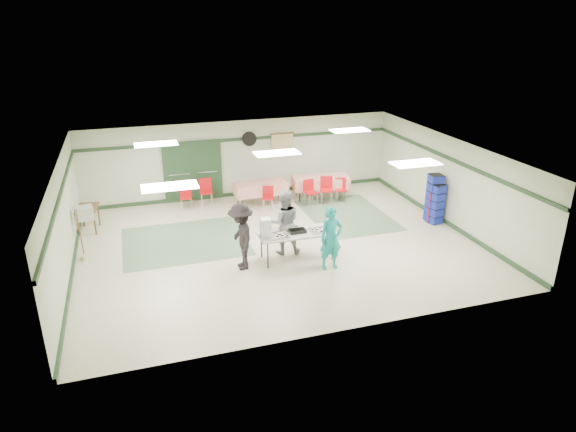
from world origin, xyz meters
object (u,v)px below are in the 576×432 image
object	(u,v)px
serving_table	(297,234)
volunteer_grey	(284,222)
volunteer_dark	(241,237)
crate_stack_blue_a	(436,204)
broom	(80,233)
crate_stack_blue_b	(434,198)
office_printer	(84,213)
dining_table_a	(321,182)
chair_c	(341,187)
chair_b	(310,189)
printer_table	(87,211)
chair_a	(327,187)
chair_d	(268,195)
crate_stack_red	(433,206)
chair_loose_a	(206,189)
dining_table_b	(261,188)
volunteer_teal	(331,238)
chair_loose_b	(186,194)

from	to	relation	value
serving_table	volunteer_grey	world-z (taller)	volunteer_grey
volunteer_dark	crate_stack_blue_a	distance (m)	6.54
volunteer_dark	broom	distance (m)	4.34
serving_table	crate_stack_blue_b	bearing A→B (deg)	14.40
office_printer	dining_table_a	bearing A→B (deg)	1.96
chair_c	office_printer	xyz separation A→B (m)	(-8.29, -1.12, 0.43)
office_printer	serving_table	bearing A→B (deg)	-37.16
chair_b	printer_table	world-z (taller)	chair_b
chair_a	chair_b	size ratio (longest dim) A/B	1.06
volunteer_grey	printer_table	distance (m)	6.13
volunteer_dark	chair_d	bearing A→B (deg)	156.01
chair_b	broom	size ratio (longest dim) A/B	0.60
crate_stack_red	chair_a	bearing A→B (deg)	133.83
volunteer_dark	chair_loose_a	world-z (taller)	volunteer_dark
crate_stack_blue_b	dining_table_b	bearing A→B (deg)	145.92
broom	chair_a	bearing A→B (deg)	13.38
volunteer_grey	chair_loose_a	xyz separation A→B (m)	(-1.43, 4.45, -0.34)
chair_c	chair_loose_a	distance (m)	4.66
chair_c	printer_table	distance (m)	8.29
volunteer_teal	chair_b	world-z (taller)	volunteer_teal
volunteer_grey	crate_stack_blue_b	xyz separation A→B (m)	(5.12, 0.76, -0.12)
chair_loose_b	printer_table	world-z (taller)	chair_loose_b
chair_a	broom	distance (m)	8.13
volunteer_grey	crate_stack_blue_b	size ratio (longest dim) A/B	1.16
crate_stack_blue_a	crate_stack_blue_b	bearing A→B (deg)	90.00
chair_b	chair_loose_b	xyz separation A→B (m)	(-4.11, 0.85, -0.03)
dining_table_a	broom	world-z (taller)	broom
dining_table_a	chair_d	bearing A→B (deg)	-157.29
dining_table_a	broom	distance (m)	8.29
chair_c	chair_loose_b	world-z (taller)	same
crate_stack_red	chair_loose_a	bearing A→B (deg)	150.53
volunteer_grey	chair_c	bearing A→B (deg)	-120.13
chair_loose_a	chair_loose_b	bearing A→B (deg)	-160.11
crate_stack_blue_b	office_printer	world-z (taller)	crate_stack_blue_b
volunteer_teal	printer_table	size ratio (longest dim) A/B	1.74
serving_table	dining_table_a	bearing A→B (deg)	62.39
chair_c	crate_stack_blue_b	size ratio (longest dim) A/B	0.53
volunteer_dark	office_printer	bearing A→B (deg)	-125.47
chair_a	printer_table	world-z (taller)	chair_a
chair_b	chair_loose_a	world-z (taller)	chair_loose_a
volunteer_dark	office_printer	world-z (taller)	volunteer_dark
dining_table_a	chair_b	distance (m)	0.83
chair_loose_a	crate_stack_blue_b	xyz separation A→B (m)	(6.55, -3.70, 0.21)
printer_table	broom	distance (m)	2.00
dining_table_a	dining_table_b	world-z (taller)	same
crate_stack_red	office_printer	world-z (taller)	office_printer
dining_table_a	serving_table	bearing A→B (deg)	-110.89
chair_loose_b	crate_stack_blue_b	size ratio (longest dim) A/B	0.53
chair_loose_b	volunteer_grey	bearing A→B (deg)	-57.05
chair_d	office_printer	distance (m)	5.78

